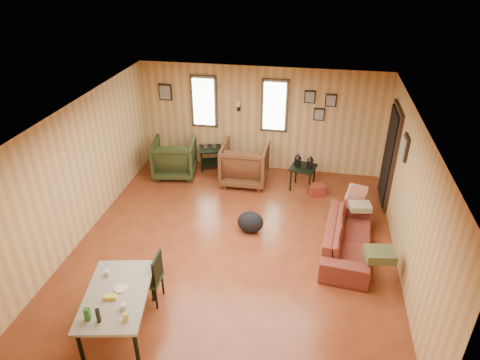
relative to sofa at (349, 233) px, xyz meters
The scene contains 11 objects.
room 1.95m from the sofa, behind, with size 5.54×6.04×2.44m.
sofa is the anchor object (origin of this frame).
recliner_brown 3.03m from the sofa, 135.53° to the left, with size 0.98×0.92×1.01m, color #512D18.
recliner_green 4.36m from the sofa, 150.20° to the left, with size 0.92×0.86×0.94m, color #252D14.
end_table 4.03m from the sofa, 139.44° to the left, with size 0.61×0.58×0.64m.
side_table 2.24m from the sofa, 113.29° to the left, with size 0.61×0.61×0.81m.
cooler 1.93m from the sofa, 107.20° to the left, with size 0.41×0.35×0.24m.
backpack 1.76m from the sofa, behind, with size 0.58×0.52×0.41m.
sofa_pillows 0.35m from the sofa, 21.12° to the left, with size 0.73×1.94×0.40m.
dining_table 3.89m from the sofa, 142.60° to the right, with size 1.05×1.47×0.88m.
dining_chair 3.33m from the sofa, 148.97° to the right, with size 0.39×0.39×0.83m.
Camera 1 is at (1.19, -6.03, 4.66)m, focal length 32.00 mm.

